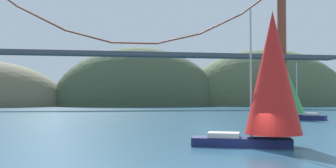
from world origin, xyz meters
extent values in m
plane|color=navy|center=(0.00, 0.00, 0.00)|extent=(360.00, 360.00, 0.00)
ellipsoid|color=#4C5B3D|center=(60.00, 135.00, 0.00)|extent=(73.87, 44.00, 47.55)
ellipsoid|color=#425138|center=(5.00, 135.00, 0.00)|extent=(67.83, 44.00, 46.84)
cylinder|color=brown|center=(47.58, 95.00, 19.89)|extent=(2.80, 2.80, 39.79)
cube|color=#47474C|center=(0.00, 95.00, 16.41)|extent=(131.16, 6.00, 1.20)
cylinder|color=brown|center=(-27.19, 95.00, 26.48)|extent=(13.81, 0.50, 7.10)
cylinder|color=brown|center=(-13.59, 95.00, 21.49)|extent=(13.71, 0.50, 3.81)
cylinder|color=brown|center=(0.00, 95.00, 19.82)|extent=(13.59, 0.50, 0.50)
cylinder|color=brown|center=(13.59, 95.00, 21.49)|extent=(13.71, 0.50, 3.81)
cylinder|color=brown|center=(27.19, 95.00, 26.48)|extent=(13.81, 0.50, 7.10)
cube|color=#191E4C|center=(24.56, 53.04, 0.33)|extent=(7.65, 7.61, 0.66)
cube|color=beige|center=(23.50, 52.00, 0.84)|extent=(3.24, 3.23, 0.36)
cylinder|color=#B2B2B7|center=(25.14, 53.62, 5.86)|extent=(0.14, 0.14, 10.40)
cone|color=#B21423|center=(26.43, 54.90, 5.42)|extent=(8.50, 8.50, 8.93)
cube|color=#191E4C|center=(-0.06, 2.95, 0.32)|extent=(7.43, 4.49, 0.64)
cube|color=beige|center=(-1.27, 3.41, 0.82)|extent=(2.70, 2.28, 0.36)
cylinder|color=#B2B2B7|center=(0.61, 2.69, 5.37)|extent=(0.14, 0.14, 9.47)
cone|color=red|center=(2.08, 2.13, 5.43)|extent=(5.30, 5.30, 8.98)
cube|color=#191E4C|center=(21.16, 33.53, 0.38)|extent=(6.64, 6.55, 0.75)
cube|color=beige|center=(22.09, 32.62, 0.93)|extent=(2.77, 2.76, 0.36)
cylinder|color=#B2B2B7|center=(20.64, 34.04, 4.96)|extent=(0.14, 0.14, 8.41)
cone|color=green|center=(19.51, 35.14, 4.59)|extent=(7.63, 7.63, 7.08)
camera|label=1|loc=(-10.38, -25.18, 3.65)|focal=42.80mm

